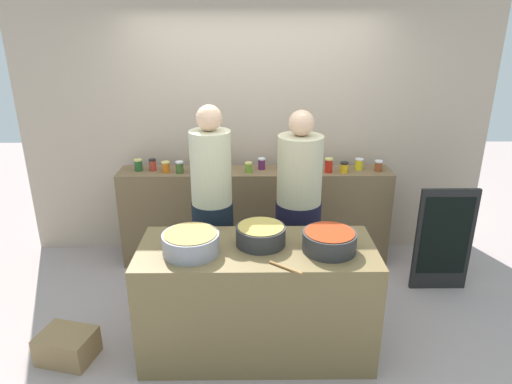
% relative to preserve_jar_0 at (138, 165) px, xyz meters
% --- Properties ---
extents(ground, '(12.00, 12.00, 0.00)m').
position_rel_preserve_jar_0_xyz_m(ground, '(1.15, -1.11, -1.05)').
color(ground, '#A59491').
extents(storefront_wall, '(4.80, 0.12, 3.00)m').
position_rel_preserve_jar_0_xyz_m(storefront_wall, '(1.15, 0.34, 0.45)').
color(storefront_wall, tan).
rests_on(storefront_wall, ground).
extents(display_shelf, '(2.70, 0.36, 0.99)m').
position_rel_preserve_jar_0_xyz_m(display_shelf, '(1.15, -0.01, -0.55)').
color(display_shelf, brown).
rests_on(display_shelf, ground).
extents(prep_table, '(1.70, 0.70, 0.88)m').
position_rel_preserve_jar_0_xyz_m(prep_table, '(1.15, -1.41, -0.61)').
color(prep_table, brown).
rests_on(prep_table, ground).
extents(preserve_jar_0, '(0.08, 0.08, 0.12)m').
position_rel_preserve_jar_0_xyz_m(preserve_jar_0, '(0.00, 0.00, 0.00)').
color(preserve_jar_0, '#225326').
rests_on(preserve_jar_0, display_shelf).
extents(preserve_jar_1, '(0.07, 0.07, 0.12)m').
position_rel_preserve_jar_0_xyz_m(preserve_jar_1, '(0.14, 0.01, -0.00)').
color(preserve_jar_1, '#AA3326').
rests_on(preserve_jar_1, display_shelf).
extents(preserve_jar_2, '(0.08, 0.08, 0.11)m').
position_rel_preserve_jar_0_xyz_m(preserve_jar_2, '(0.28, -0.05, -0.00)').
color(preserve_jar_2, '#CC6418').
rests_on(preserve_jar_2, display_shelf).
extents(preserve_jar_3, '(0.08, 0.08, 0.12)m').
position_rel_preserve_jar_0_xyz_m(preserve_jar_3, '(0.42, -0.07, -0.00)').
color(preserve_jar_3, '#3B5C26').
rests_on(preserve_jar_3, display_shelf).
extents(preserve_jar_4, '(0.07, 0.07, 0.12)m').
position_rel_preserve_jar_0_xyz_m(preserve_jar_4, '(0.55, -0.06, 0.00)').
color(preserve_jar_4, '#55195E').
rests_on(preserve_jar_4, display_shelf).
extents(preserve_jar_5, '(0.07, 0.07, 0.11)m').
position_rel_preserve_jar_0_xyz_m(preserve_jar_5, '(0.70, -0.04, -0.00)').
color(preserve_jar_5, '#974D27').
rests_on(preserve_jar_5, display_shelf).
extents(preserve_jar_6, '(0.07, 0.07, 0.15)m').
position_rel_preserve_jar_0_xyz_m(preserve_jar_6, '(0.80, 0.06, 0.02)').
color(preserve_jar_6, olive).
rests_on(preserve_jar_6, display_shelf).
extents(preserve_jar_7, '(0.07, 0.07, 0.10)m').
position_rel_preserve_jar_0_xyz_m(preserve_jar_7, '(1.09, -0.07, -0.01)').
color(preserve_jar_7, olive).
rests_on(preserve_jar_7, display_shelf).
extents(preserve_jar_8, '(0.07, 0.07, 0.11)m').
position_rel_preserve_jar_0_xyz_m(preserve_jar_8, '(1.21, 0.04, -0.00)').
color(preserve_jar_8, '#571F4F').
rests_on(preserve_jar_8, display_shelf).
extents(preserve_jar_9, '(0.08, 0.08, 0.11)m').
position_rel_preserve_jar_0_xyz_m(preserve_jar_9, '(1.41, 0.03, -0.00)').
color(preserve_jar_9, '#995014').
rests_on(preserve_jar_9, display_shelf).
extents(preserve_jar_10, '(0.08, 0.08, 0.14)m').
position_rel_preserve_jar_0_xyz_m(preserve_jar_10, '(1.58, 0.00, 0.01)').
color(preserve_jar_10, '#A73121').
rests_on(preserve_jar_10, display_shelf).
extents(preserve_jar_11, '(0.08, 0.08, 0.14)m').
position_rel_preserve_jar_0_xyz_m(preserve_jar_11, '(1.87, -0.07, 0.01)').
color(preserve_jar_11, red).
rests_on(preserve_jar_11, display_shelf).
extents(preserve_jar_12, '(0.08, 0.08, 0.10)m').
position_rel_preserve_jar_0_xyz_m(preserve_jar_12, '(2.02, -0.08, -0.01)').
color(preserve_jar_12, gold).
rests_on(preserve_jar_12, display_shelf).
extents(preserve_jar_13, '(0.08, 0.08, 0.11)m').
position_rel_preserve_jar_0_xyz_m(preserve_jar_13, '(2.18, 0.02, -0.00)').
color(preserve_jar_13, gold).
rests_on(preserve_jar_13, display_shelf).
extents(preserve_jar_14, '(0.08, 0.08, 0.11)m').
position_rel_preserve_jar_0_xyz_m(preserve_jar_14, '(2.36, -0.03, -0.01)').
color(preserve_jar_14, brown).
rests_on(preserve_jar_14, display_shelf).
extents(cooking_pot_left, '(0.40, 0.40, 0.15)m').
position_rel_preserve_jar_0_xyz_m(cooking_pot_left, '(0.69, -1.48, -0.10)').
color(cooking_pot_left, gray).
rests_on(cooking_pot_left, prep_table).
extents(cooking_pot_center, '(0.36, 0.36, 0.14)m').
position_rel_preserve_jar_0_xyz_m(cooking_pot_center, '(1.18, -1.36, -0.10)').
color(cooking_pot_center, '#2D2D2D').
rests_on(cooking_pot_center, prep_table).
extents(cooking_pot_right, '(0.38, 0.38, 0.15)m').
position_rel_preserve_jar_0_xyz_m(cooking_pot_right, '(1.66, -1.46, -0.10)').
color(cooking_pot_right, '#2D2D2D').
rests_on(cooking_pot_right, prep_table).
extents(wooden_spoon, '(0.21, 0.17, 0.02)m').
position_rel_preserve_jar_0_xyz_m(wooden_spoon, '(1.33, -1.71, -0.17)').
color(wooden_spoon, '#9E703D').
rests_on(wooden_spoon, prep_table).
extents(cook_with_tongs, '(0.34, 0.34, 1.79)m').
position_rel_preserve_jar_0_xyz_m(cook_with_tongs, '(0.79, -0.82, -0.23)').
color(cook_with_tongs, black).
rests_on(cook_with_tongs, ground).
extents(cook_in_cap, '(0.39, 0.39, 1.73)m').
position_rel_preserve_jar_0_xyz_m(cook_in_cap, '(1.51, -0.72, -0.27)').
color(cook_in_cap, black).
rests_on(cook_in_cap, ground).
extents(bread_crate, '(0.45, 0.39, 0.22)m').
position_rel_preserve_jar_0_xyz_m(bread_crate, '(-0.27, -1.51, -0.94)').
color(bread_crate, olive).
rests_on(bread_crate, ground).
extents(chalkboard_sign, '(0.52, 0.05, 1.00)m').
position_rel_preserve_jar_0_xyz_m(chalkboard_sign, '(2.87, -0.58, -0.54)').
color(chalkboard_sign, black).
rests_on(chalkboard_sign, ground).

